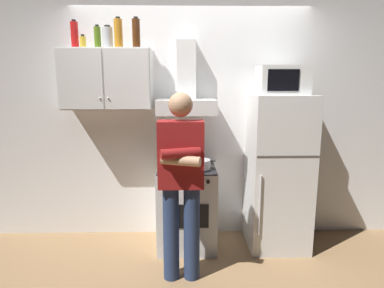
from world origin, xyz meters
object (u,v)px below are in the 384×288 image
bottle_rum_dark (136,33)px  range_hood (186,95)px  stove_oven (187,206)px  upper_cabinet (108,79)px  refrigerator (278,172)px  cooking_pot (200,164)px  bottle_spice_jar (83,42)px  person_standing (181,181)px  microwave (282,80)px  bottle_canister_steel (108,38)px  bottle_olive_oil (98,38)px  bottle_liquor_amber (118,34)px  bottle_soda_red (75,35)px

bottle_rum_dark → range_hood: bearing=3.5°
stove_oven → upper_cabinet: bearing=171.1°
refrigerator → cooking_pot: refrigerator is taller
stove_oven → bottle_spice_jar: bottle_spice_jar is taller
bottle_spice_jar → upper_cabinet: bearing=4.1°
range_hood → person_standing: (-0.05, -0.73, -0.70)m
refrigerator → microwave: (-0.00, 0.02, 0.94)m
refrigerator → bottle_canister_steel: (-1.73, 0.13, 1.36)m
microwave → bottle_canister_steel: 1.78m
stove_oven → person_standing: (-0.05, -0.61, 0.47)m
range_hood → bottle_olive_oil: bottle_olive_oil is taller
upper_cabinet → bottle_spice_jar: bottle_spice_jar is taller
bottle_liquor_amber → stove_oven: bearing=-8.8°
bottle_olive_oil → bottle_soda_red: size_ratio=0.83×
bottle_rum_dark → bottle_soda_red: (-0.62, 0.04, -0.01)m
upper_cabinet → range_hood: (0.80, 0.00, -0.15)m
bottle_spice_jar → cooking_pot: bearing=-11.2°
range_hood → refrigerator: size_ratio=0.47×
range_hood → bottle_canister_steel: bottle_canister_steel is taller
microwave → person_standing: (-1.00, -0.62, -0.84)m
bottle_liquor_amber → bottle_soda_red: (-0.44, 0.04, -0.01)m
stove_oven → refrigerator: size_ratio=0.55×
stove_oven → bottle_liquor_amber: size_ratio=2.94×
bottle_liquor_amber → bottle_soda_red: 0.44m
bottle_spice_jar → bottle_soda_red: 0.12m
range_hood → microwave: size_ratio=1.56×
range_hood → stove_oven: bearing=-90.0°
bottle_liquor_amber → bottle_spice_jar: bottle_liquor_amber is taller
upper_cabinet → bottle_soda_red: (-0.31, 0.02, 0.43)m
cooking_pot → bottle_spice_jar: 1.67m
person_standing → bottle_liquor_amber: 1.60m
bottle_spice_jar → bottle_olive_oil: size_ratio=0.58×
stove_oven → range_hood: bearing=90.0°
bottle_rum_dark → bottle_canister_steel: bearing=173.4°
refrigerator → bottle_olive_oil: 2.29m
stove_oven → bottle_spice_jar: 1.97m
upper_cabinet → stove_oven: 1.55m
range_hood → bottle_soda_red: size_ratio=2.71×
upper_cabinet → bottle_soda_red: size_ratio=3.25×
refrigerator → bottle_spice_jar: 2.37m
cooking_pot → upper_cabinet: bearing=165.3°
cooking_pot → stove_oven: bearing=137.5°
upper_cabinet → range_hood: size_ratio=1.20×
person_standing → bottle_spice_jar: (-0.97, 0.72, 1.21)m
refrigerator → bottle_rum_dark: bottle_rum_dark is taller
bottle_liquor_amber → bottle_soda_red: bearing=175.1°
upper_cabinet → range_hood: range_hood is taller
range_hood → bottle_olive_oil: bearing=178.8°
stove_oven → bottle_liquor_amber: 1.88m
refrigerator → person_standing: size_ratio=0.98×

